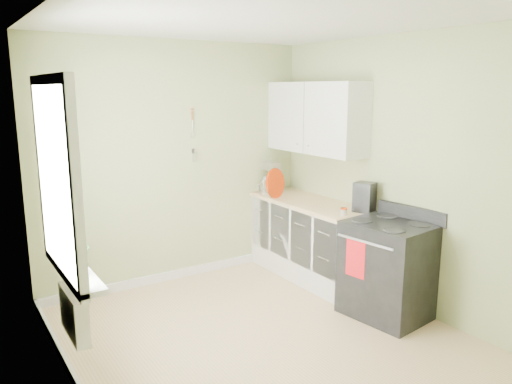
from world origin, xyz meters
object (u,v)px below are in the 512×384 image
stand_mixer (269,177)px  kettle (265,184)px  stove (388,269)px  coffee_maker (364,198)px

stand_mixer → kettle: size_ratio=2.11×
stove → kettle: kettle is taller
stove → stand_mixer: 2.05m
stand_mixer → coffee_maker: 1.46m
stove → kettle: (-0.13, 1.93, 0.54)m
stand_mixer → coffee_maker: (0.22, -1.44, -0.03)m
coffee_maker → stove: bearing=-107.3°
kettle → coffee_maker: bearing=-78.4°
stand_mixer → kettle: bearing=-164.1°
kettle → stove: bearing=-86.1°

